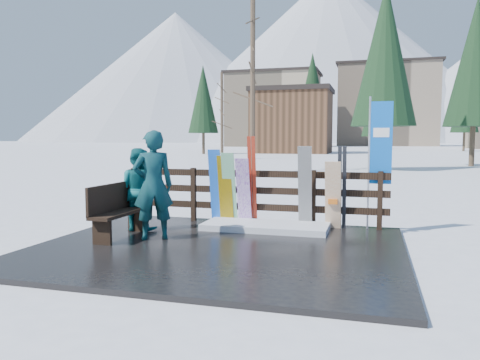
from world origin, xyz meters
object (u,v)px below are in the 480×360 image
(snowboard_2, at_px, (225,190))
(rental_flag, at_px, (378,148))
(snowboard_0, at_px, (216,187))
(snowboard_1, at_px, (229,188))
(snowboard_5, at_px, (333,195))
(person_back, at_px, (138,189))
(person_front, at_px, (153,185))
(snowboard_4, at_px, (305,187))
(bench, at_px, (117,209))
(snowboard_3, at_px, (244,192))

(snowboard_2, height_order, rental_flag, rental_flag)
(snowboard_0, xyz_separation_m, rental_flag, (3.25, 0.27, 0.83))
(snowboard_1, distance_m, rental_flag, 3.09)
(snowboard_5, bearing_deg, snowboard_0, -180.00)
(rental_flag, bearing_deg, person_back, -162.96)
(rental_flag, bearing_deg, person_front, -151.67)
(snowboard_1, xyz_separation_m, snowboard_4, (1.57, -0.00, 0.07))
(bench, bearing_deg, person_front, 3.12)
(bench, bearing_deg, snowboard_4, 30.11)
(person_front, bearing_deg, snowboard_4, -175.71)
(snowboard_2, distance_m, person_front, 1.96)
(snowboard_1, xyz_separation_m, rental_flag, (2.96, 0.27, 0.86))
(snowboard_0, bearing_deg, person_front, -107.36)
(bench, height_order, snowboard_3, snowboard_3)
(snowboard_3, bearing_deg, snowboard_2, 180.00)
(snowboard_2, height_order, person_front, person_front)
(snowboard_0, bearing_deg, snowboard_5, 0.00)
(person_back, bearing_deg, snowboard_1, -145.81)
(snowboard_4, relative_size, snowboard_5, 1.20)
(snowboard_0, height_order, rental_flag, rental_flag)
(snowboard_1, distance_m, snowboard_3, 0.31)
(rental_flag, height_order, person_front, rental_flag)
(snowboard_3, bearing_deg, person_front, -123.11)
(snowboard_2, relative_size, snowboard_4, 0.88)
(snowboard_4, height_order, person_back, snowboard_4)
(snowboard_3, relative_size, person_front, 0.74)
(snowboard_1, relative_size, person_front, 0.79)
(person_back, bearing_deg, bench, 85.04)
(snowboard_3, xyz_separation_m, snowboard_5, (1.82, 0.00, -0.02))
(bench, bearing_deg, rental_flag, 24.83)
(snowboard_3, height_order, person_back, person_back)
(snowboard_5, distance_m, rental_flag, 1.28)
(snowboard_0, distance_m, snowboard_2, 0.22)
(snowboard_1, bearing_deg, person_front, -115.60)
(snowboard_1, height_order, person_front, person_front)
(bench, distance_m, snowboard_3, 2.62)
(snowboard_4, distance_m, person_front, 3.02)
(snowboard_3, distance_m, snowboard_5, 1.82)
(snowboard_1, height_order, person_back, person_back)
(snowboard_5, height_order, person_back, person_back)
(bench, height_order, person_back, person_back)
(snowboard_1, relative_size, snowboard_4, 0.92)
(snowboard_2, distance_m, snowboard_5, 2.21)
(bench, xyz_separation_m, rental_flag, (4.52, 2.09, 1.09))
(snowboard_4, relative_size, person_front, 0.86)
(snowboard_4, bearing_deg, snowboard_1, 180.00)
(snowboard_4, height_order, snowboard_5, snowboard_4)
(snowboard_5, xyz_separation_m, person_back, (-3.65, -1.10, 0.13))
(snowboard_0, relative_size, snowboard_5, 1.15)
(snowboard_2, height_order, person_back, person_back)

